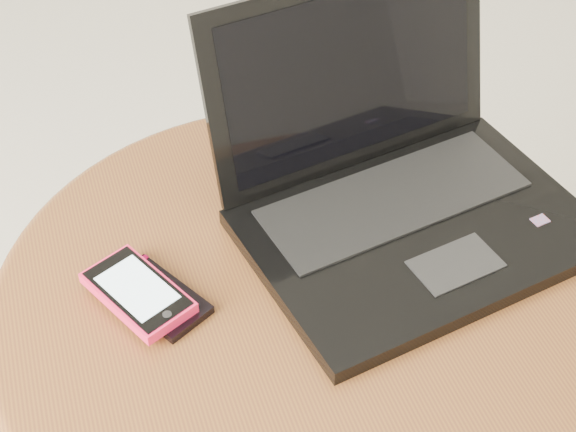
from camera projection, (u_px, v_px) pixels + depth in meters
name	position (u px, v px, depth m)	size (l,w,h in m)	color
table	(297.00, 351.00, 0.98)	(0.65, 0.65, 0.51)	maroon
laptop	(398.00, 185.00, 0.96)	(0.41, 0.37, 0.23)	black
phone_black	(158.00, 297.00, 0.89)	(0.10, 0.12, 0.01)	black
phone_pink	(138.00, 292.00, 0.88)	(0.11, 0.13, 0.01)	#FF1D4F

